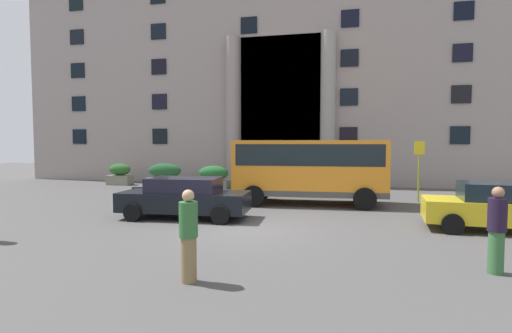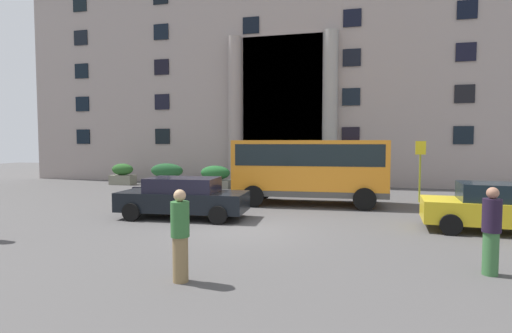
{
  "view_description": "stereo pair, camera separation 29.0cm",
  "coord_description": "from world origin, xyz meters",
  "views": [
    {
      "loc": [
        3.08,
        -11.86,
        2.69
      ],
      "look_at": [
        -0.86,
        5.21,
        1.62
      ],
      "focal_mm": 27.97,
      "sensor_mm": 36.0,
      "label": 1
    },
    {
      "loc": [
        3.36,
        -11.79,
        2.69
      ],
      "look_at": [
        -0.86,
        5.21,
        1.62
      ],
      "focal_mm": 27.97,
      "sensor_mm": 36.0,
      "label": 2
    }
  ],
  "objects": [
    {
      "name": "ground_plane",
      "position": [
        0.0,
        0.0,
        -0.06
      ],
      "size": [
        80.0,
        64.0,
        0.12
      ],
      "primitive_type": "cube",
      "color": "#4A4847"
    },
    {
      "name": "office_building_facade",
      "position": [
        -0.0,
        17.47,
        7.03
      ],
      "size": [
        38.82,
        9.71,
        14.06
      ],
      "color": "gray",
      "rests_on": "ground_plane"
    },
    {
      "name": "orange_minibus",
      "position": [
        1.47,
        5.5,
        1.66
      ],
      "size": [
        6.53,
        3.03,
        2.77
      ],
      "rotation": [
        0.0,
        0.0,
        0.05
      ],
      "color": "orange",
      "rests_on": "ground_plane"
    },
    {
      "name": "bus_stop_sign",
      "position": [
        6.21,
        7.21,
        1.69
      ],
      "size": [
        0.44,
        0.08,
        2.75
      ],
      "color": "#949E20",
      "rests_on": "ground_plane"
    },
    {
      "name": "hedge_planter_west",
      "position": [
        -4.58,
        10.29,
        0.64
      ],
      "size": [
        1.86,
        0.97,
        1.32
      ],
      "color": "#65665B",
      "rests_on": "ground_plane"
    },
    {
      "name": "hedge_planter_entrance_left",
      "position": [
        2.06,
        10.82,
        0.74
      ],
      "size": [
        2.08,
        0.83,
        1.53
      ],
      "color": "slate",
      "rests_on": "ground_plane"
    },
    {
      "name": "hedge_planter_far_west",
      "position": [
        -7.74,
        10.39,
        0.68
      ],
      "size": [
        2.2,
        0.76,
        1.41
      ],
      "color": "gray",
      "rests_on": "ground_plane"
    },
    {
      "name": "hedge_planter_east",
      "position": [
        -10.96,
        10.67,
        0.65
      ],
      "size": [
        1.51,
        0.81,
        1.34
      ],
      "color": "slate",
      "rests_on": "ground_plane"
    },
    {
      "name": "parked_hatchback_near",
      "position": [
        7.69,
        1.36,
        0.75
      ],
      "size": [
        4.65,
        2.19,
        1.47
      ],
      "rotation": [
        0.0,
        0.0,
        -0.08
      ],
      "color": "gold",
      "rests_on": "ground_plane"
    },
    {
      "name": "parked_compact_extra",
      "position": [
        -2.54,
        1.22,
        0.74
      ],
      "size": [
        4.61,
        2.14,
        1.44
      ],
      "rotation": [
        0.0,
        0.0,
        0.06
      ],
      "color": "black",
      "rests_on": "ground_plane"
    },
    {
      "name": "scooter_by_planter",
      "position": [
        -5.27,
        3.18,
        0.46
      ],
      "size": [
        1.91,
        0.72,
        0.89
      ],
      "rotation": [
        0.0,
        0.0,
        0.26
      ],
      "color": "black",
      "rests_on": "ground_plane"
    },
    {
      "name": "pedestrian_child_trailing",
      "position": [
        0.12,
        -4.81,
        0.91
      ],
      "size": [
        0.36,
        0.36,
        1.79
      ],
      "rotation": [
        0.0,
        0.0,
        4.3
      ],
      "color": "olive",
      "rests_on": "ground_plane"
    },
    {
      "name": "pedestrian_woman_dark_dress",
      "position": [
        6.06,
        -2.94,
        0.91
      ],
      "size": [
        0.36,
        0.36,
        1.79
      ],
      "rotation": [
        0.0,
        0.0,
        2.34
      ],
      "color": "#366738",
      "rests_on": "ground_plane"
    }
  ]
}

